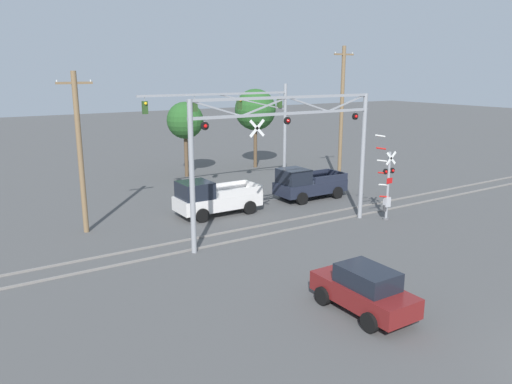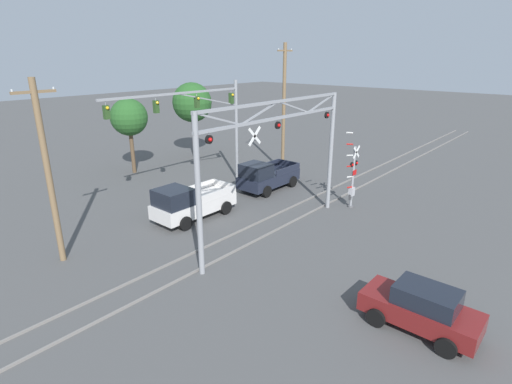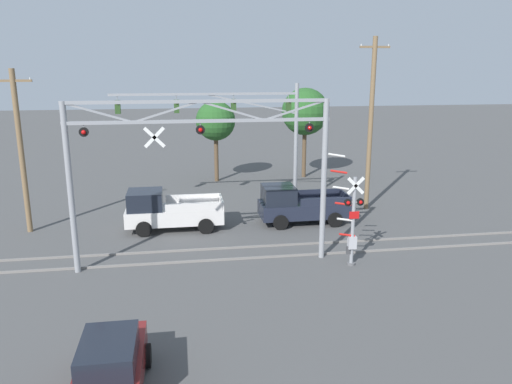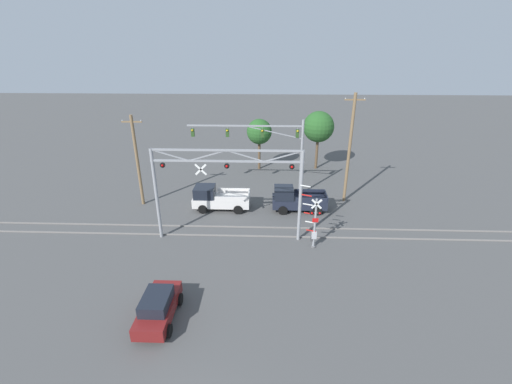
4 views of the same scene
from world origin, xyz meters
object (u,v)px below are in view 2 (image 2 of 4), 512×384
object	(u,v)px
utility_pole_left	(48,172)
utility_pole_right	(284,108)
background_tree_beyond_span	(192,103)
crossing_signal_mast	(352,178)
crossing_gantry	(277,149)
traffic_signal_span	(208,115)
background_tree_far_left_verge	(129,118)
pickup_truck_following	(266,176)
pickup_truck_lead	(190,203)
sedan_waiting	(421,308)

from	to	relation	value
utility_pole_left	utility_pole_right	distance (m)	19.35
background_tree_beyond_span	crossing_signal_mast	bearing A→B (deg)	-97.84
crossing_gantry	utility_pole_right	world-z (taller)	utility_pole_right
crossing_gantry	background_tree_beyond_span	size ratio (longest dim) A/B	1.59
utility_pole_left	traffic_signal_span	bearing A→B (deg)	12.63
crossing_signal_mast	utility_pole_left	distance (m)	16.97
crossing_signal_mast	utility_pole_left	bearing A→B (deg)	155.13
traffic_signal_span	background_tree_beyond_span	xyz separation A→B (m)	(5.49, 8.10, -0.19)
utility_pole_left	background_tree_far_left_verge	bearing A→B (deg)	44.14
crossing_gantry	background_tree_beyond_span	distance (m)	18.99
pickup_truck_following	utility_pole_right	xyz separation A→B (m)	(4.88, 2.19, 4.22)
pickup_truck_lead	background_tree_far_left_verge	bearing A→B (deg)	72.69
traffic_signal_span	pickup_truck_following	world-z (taller)	traffic_signal_span
crossing_gantry	traffic_signal_span	bearing A→B (deg)	69.04
crossing_signal_mast	sedan_waiting	world-z (taller)	crossing_signal_mast
crossing_signal_mast	sedan_waiting	size ratio (longest dim) A/B	1.27
crossing_signal_mast	utility_pole_right	distance (m)	9.97
crossing_gantry	background_tree_beyond_span	xyz separation A→B (m)	(8.83, 16.82, 0.33)
crossing_gantry	sedan_waiting	distance (m)	10.03
crossing_signal_mast	sedan_waiting	xyz separation A→B (m)	(-9.27, -7.68, -1.09)
pickup_truck_lead	utility_pole_right	world-z (taller)	utility_pole_right
crossing_signal_mast	pickup_truck_lead	xyz separation A→B (m)	(-7.97, 6.29, -0.92)
pickup_truck_lead	pickup_truck_following	xyz separation A→B (m)	(7.13, 0.02, -0.00)
crossing_signal_mast	pickup_truck_following	distance (m)	6.43
crossing_signal_mast	pickup_truck_following	world-z (taller)	crossing_signal_mast
crossing_signal_mast	utility_pole_left	size ratio (longest dim) A/B	0.60
pickup_truck_lead	background_tree_far_left_verge	world-z (taller)	background_tree_far_left_verge
utility_pole_left	background_tree_beyond_span	bearing A→B (deg)	31.47
crossing_gantry	background_tree_far_left_verge	xyz separation A→B (m)	(1.90, 16.44, -0.23)
pickup_truck_lead	background_tree_beyond_span	size ratio (longest dim) A/B	0.74
sedan_waiting	background_tree_beyond_span	world-z (taller)	background_tree_beyond_span
crossing_gantry	utility_pole_left	size ratio (longest dim) A/B	1.31
pickup_truck_following	background_tree_beyond_span	bearing A→B (deg)	74.09
sedan_waiting	utility_pole_right	world-z (taller)	utility_pole_right
traffic_signal_span	pickup_truck_following	xyz separation A→B (m)	(2.18, -3.49, -4.27)
traffic_signal_span	utility_pole_left	xyz separation A→B (m)	(-12.22, -2.74, -0.93)
background_tree_far_left_verge	utility_pole_right	bearing A→B (deg)	-46.69
utility_pole_left	background_tree_far_left_verge	size ratio (longest dim) A/B	1.39
sedan_waiting	background_tree_beyond_span	xyz separation A→B (m)	(11.74, 25.58, 4.25)
crossing_signal_mast	pickup_truck_following	size ratio (longest dim) A/B	1.03
sedan_waiting	background_tree_beyond_span	bearing A→B (deg)	65.35
crossing_gantry	traffic_signal_span	distance (m)	9.35
pickup_truck_lead	sedan_waiting	xyz separation A→B (m)	(-1.31, -13.97, -0.17)
traffic_signal_span	background_tree_far_left_verge	distance (m)	7.89
utility_pole_right	background_tree_beyond_span	xyz separation A→B (m)	(-1.57, 9.40, -0.14)
crossing_signal_mast	background_tree_beyond_span	bearing A→B (deg)	82.16
pickup_truck_following	utility_pole_left	xyz separation A→B (m)	(-14.40, 0.75, 3.33)
crossing_signal_mast	sedan_waiting	distance (m)	12.09
traffic_signal_span	utility_pole_left	bearing A→B (deg)	-167.37
traffic_signal_span	pickup_truck_lead	xyz separation A→B (m)	(-4.94, -3.51, -4.27)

